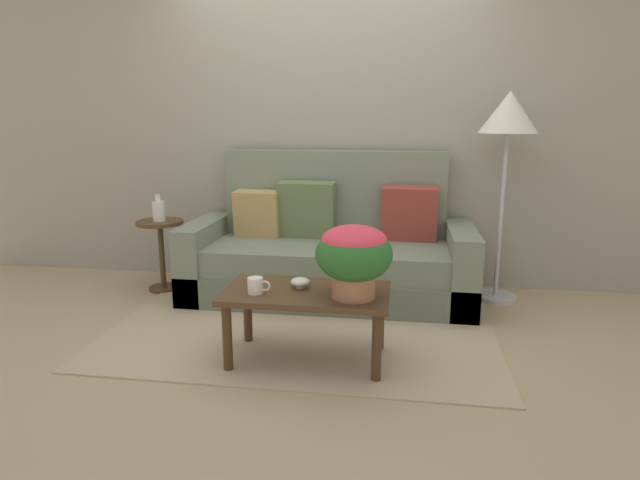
{
  "coord_description": "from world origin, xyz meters",
  "views": [
    {
      "loc": [
        0.62,
        -3.21,
        1.38
      ],
      "look_at": [
        0.1,
        0.15,
        0.59
      ],
      "focal_mm": 29.97,
      "sensor_mm": 36.0,
      "label": 1
    }
  ],
  "objects_px": {
    "floor_lamp": "(508,125)",
    "potted_plant": "(354,254)",
    "coffee_table": "(307,301)",
    "table_vase": "(159,210)",
    "coffee_mug": "(256,286)",
    "couch": "(329,254)",
    "side_table": "(161,242)",
    "snack_bowl": "(300,282)"
  },
  "relations": [
    {
      "from": "floor_lamp",
      "to": "potted_plant",
      "type": "height_order",
      "value": "floor_lamp"
    },
    {
      "from": "coffee_table",
      "to": "table_vase",
      "type": "distance_m",
      "value": 1.77
    },
    {
      "from": "coffee_table",
      "to": "coffee_mug",
      "type": "relative_size",
      "value": 7.21
    },
    {
      "from": "floor_lamp",
      "to": "coffee_mug",
      "type": "height_order",
      "value": "floor_lamp"
    },
    {
      "from": "couch",
      "to": "table_vase",
      "type": "xyz_separation_m",
      "value": [
        -1.34,
        -0.09,
        0.32
      ]
    },
    {
      "from": "couch",
      "to": "potted_plant",
      "type": "relative_size",
      "value": 5.24
    },
    {
      "from": "side_table",
      "to": "coffee_mug",
      "type": "xyz_separation_m",
      "value": [
        1.11,
        -1.19,
        0.07
      ]
    },
    {
      "from": "floor_lamp",
      "to": "side_table",
      "type": "bearing_deg",
      "value": -175.9
    },
    {
      "from": "coffee_table",
      "to": "floor_lamp",
      "type": "xyz_separation_m",
      "value": [
        1.25,
        1.28,
        0.96
      ]
    },
    {
      "from": "coffee_table",
      "to": "table_vase",
      "type": "height_order",
      "value": "table_vase"
    },
    {
      "from": "potted_plant",
      "to": "coffee_table",
      "type": "bearing_deg",
      "value": 164.58
    },
    {
      "from": "floor_lamp",
      "to": "potted_plant",
      "type": "xyz_separation_m",
      "value": [
        -0.98,
        -1.36,
        -0.65
      ]
    },
    {
      "from": "snack_bowl",
      "to": "table_vase",
      "type": "bearing_deg",
      "value": 141.94
    },
    {
      "from": "coffee_table",
      "to": "coffee_mug",
      "type": "bearing_deg",
      "value": -160.99
    },
    {
      "from": "side_table",
      "to": "table_vase",
      "type": "relative_size",
      "value": 2.74
    },
    {
      "from": "potted_plant",
      "to": "table_vase",
      "type": "distance_m",
      "value": 2.01
    },
    {
      "from": "floor_lamp",
      "to": "coffee_mug",
      "type": "distance_m",
      "value": 2.22
    },
    {
      "from": "floor_lamp",
      "to": "snack_bowl",
      "type": "bearing_deg",
      "value": -136.24
    },
    {
      "from": "coffee_table",
      "to": "snack_bowl",
      "type": "relative_size",
      "value": 8.37
    },
    {
      "from": "coffee_mug",
      "to": "table_vase",
      "type": "xyz_separation_m",
      "value": [
        -1.11,
        1.17,
        0.19
      ]
    },
    {
      "from": "coffee_mug",
      "to": "couch",
      "type": "bearing_deg",
      "value": 79.32
    },
    {
      "from": "coffee_mug",
      "to": "snack_bowl",
      "type": "relative_size",
      "value": 1.16
    },
    {
      "from": "table_vase",
      "to": "couch",
      "type": "bearing_deg",
      "value": 3.77
    },
    {
      "from": "floor_lamp",
      "to": "coffee_table",
      "type": "bearing_deg",
      "value": -134.33
    },
    {
      "from": "floor_lamp",
      "to": "table_vase",
      "type": "distance_m",
      "value": 2.72
    },
    {
      "from": "potted_plant",
      "to": "couch",
      "type": "bearing_deg",
      "value": 103.5
    },
    {
      "from": "coffee_table",
      "to": "snack_bowl",
      "type": "height_order",
      "value": "snack_bowl"
    },
    {
      "from": "coffee_table",
      "to": "potted_plant",
      "type": "bearing_deg",
      "value": -15.42
    },
    {
      "from": "potted_plant",
      "to": "snack_bowl",
      "type": "distance_m",
      "value": 0.39
    },
    {
      "from": "potted_plant",
      "to": "side_table",
      "type": "bearing_deg",
      "value": 144.66
    },
    {
      "from": "coffee_mug",
      "to": "snack_bowl",
      "type": "distance_m",
      "value": 0.26
    },
    {
      "from": "coffee_table",
      "to": "floor_lamp",
      "type": "relative_size",
      "value": 0.6
    },
    {
      "from": "floor_lamp",
      "to": "potted_plant",
      "type": "relative_size",
      "value": 3.77
    },
    {
      "from": "potted_plant",
      "to": "coffee_mug",
      "type": "distance_m",
      "value": 0.57
    },
    {
      "from": "coffee_mug",
      "to": "table_vase",
      "type": "distance_m",
      "value": 1.62
    },
    {
      "from": "couch",
      "to": "floor_lamp",
      "type": "xyz_separation_m",
      "value": [
        1.28,
        0.11,
        0.99
      ]
    },
    {
      "from": "snack_bowl",
      "to": "coffee_mug",
      "type": "bearing_deg",
      "value": -149.21
    },
    {
      "from": "couch",
      "to": "table_vase",
      "type": "distance_m",
      "value": 1.39
    },
    {
      "from": "side_table",
      "to": "potted_plant",
      "type": "distance_m",
      "value": 2.04
    },
    {
      "from": "floor_lamp",
      "to": "potted_plant",
      "type": "distance_m",
      "value": 1.8
    },
    {
      "from": "floor_lamp",
      "to": "table_vase",
      "type": "height_order",
      "value": "floor_lamp"
    },
    {
      "from": "couch",
      "to": "table_vase",
      "type": "height_order",
      "value": "couch"
    }
  ]
}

